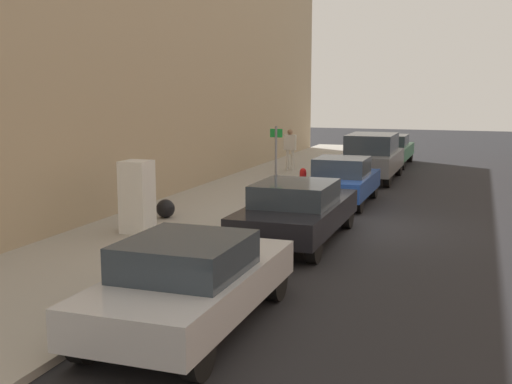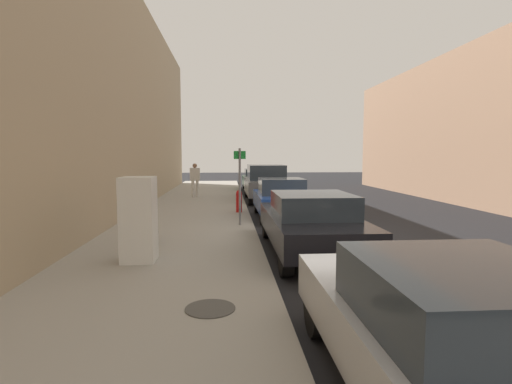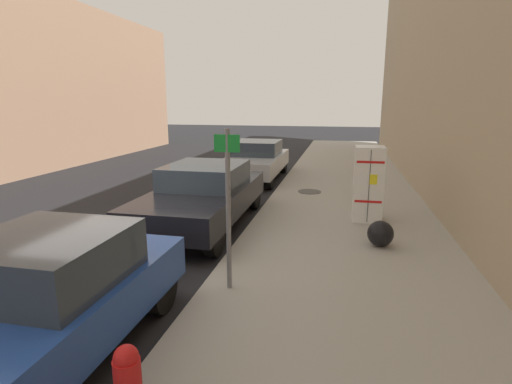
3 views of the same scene
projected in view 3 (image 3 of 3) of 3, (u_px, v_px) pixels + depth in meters
ground_plane at (118, 254)px, 7.49m from camera, size 80.00×80.00×0.00m
sidewalk_slab at (346, 271)px, 6.62m from camera, size 4.23×44.00×0.12m
discarded_refrigerator at (368, 184)px, 9.09m from camera, size 0.65×0.66×1.70m
manhole_cover at (309, 192)px, 12.10m from camera, size 0.70×0.70×0.02m
street_sign_post at (228, 201)px, 5.61m from camera, size 0.36×0.07×2.33m
trash_bag at (380, 234)px, 7.53m from camera, size 0.49×0.49×0.49m
parked_sedan_silver at (256, 160)px, 14.57m from camera, size 1.84×4.32×1.39m
parked_sedan_dark at (203, 194)px, 9.11m from camera, size 1.90×4.66×1.40m
parked_hatchback_blue at (42, 302)px, 4.24m from camera, size 1.72×3.81×1.43m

